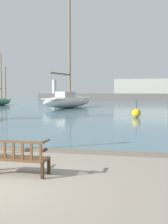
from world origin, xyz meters
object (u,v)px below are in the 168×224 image
object	(u,v)px
channel_buoy	(136,113)
park_bench	(17,157)
sailboat_mid_starboard	(69,100)
sailboat_mid_port	(1,101)

from	to	relation	value
channel_buoy	park_bench	bearing A→B (deg)	-99.06
sailboat_mid_starboard	sailboat_mid_port	bearing A→B (deg)	159.24
sailboat_mid_port	channel_buoy	distance (m)	27.67
sailboat_mid_starboard	channel_buoy	bearing A→B (deg)	-54.66
sailboat_mid_port	sailboat_mid_starboard	bearing A→B (deg)	-20.76
sailboat_mid_starboard	channel_buoy	xyz separation A→B (m)	(9.16, -12.92, -0.67)
park_bench	channel_buoy	distance (m)	16.49
channel_buoy	sailboat_mid_port	bearing A→B (deg)	140.63
park_bench	sailboat_mid_starboard	xyz separation A→B (m)	(-6.56, 29.20, 0.65)
park_bench	channel_buoy	size ratio (longest dim) A/B	1.13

